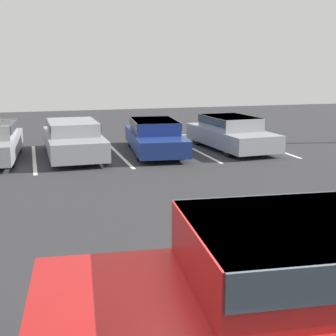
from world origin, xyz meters
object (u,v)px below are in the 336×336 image
object	(u,v)px
parked_sedan_b	(73,138)
parked_sedan_c	(155,135)
parked_sedan_d	(231,132)
wheel_stop_curb	(186,136)
pickup_truck	(316,304)

from	to	relation	value
parked_sedan_b	parked_sedan_c	xyz separation A→B (m)	(2.95, -0.10, -0.02)
parked_sedan_d	wheel_stop_curb	size ratio (longest dim) A/B	2.75
pickup_truck	parked_sedan_c	bearing A→B (deg)	87.84
parked_sedan_c	parked_sedan_d	distance (m)	2.99
parked_sedan_c	wheel_stop_curb	world-z (taller)	parked_sedan_c
parked_sedan_c	wheel_stop_curb	xyz separation A→B (m)	(2.25, 3.02, -0.58)
pickup_truck	wheel_stop_curb	size ratio (longest dim) A/B	3.31
parked_sedan_d	parked_sedan_b	bearing A→B (deg)	-96.19
pickup_truck	parked_sedan_d	world-z (taller)	pickup_truck
wheel_stop_curb	parked_sedan_b	bearing A→B (deg)	-150.75
parked_sedan_b	wheel_stop_curb	world-z (taller)	parked_sedan_b
parked_sedan_b	parked_sedan_c	distance (m)	2.96
pickup_truck	wheel_stop_curb	world-z (taller)	pickup_truck
pickup_truck	parked_sedan_d	size ratio (longest dim) A/B	1.20
pickup_truck	parked_sedan_d	distance (m)	13.61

